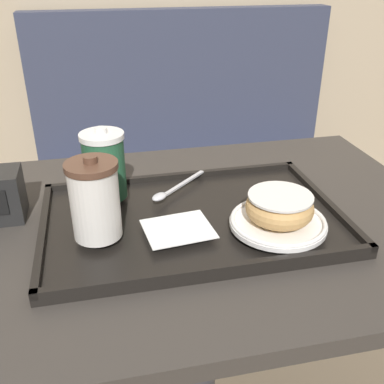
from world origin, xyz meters
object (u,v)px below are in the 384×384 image
(spoon, at_px, (168,192))
(coffee_cup_rear, at_px, (104,165))
(donut_chocolate_glazed, at_px, (280,207))
(coffee_cup_front, at_px, (95,200))

(spoon, bearing_deg, coffee_cup_rear, -51.58)
(coffee_cup_rear, relative_size, donut_chocolate_glazed, 1.20)
(coffee_cup_rear, height_order, spoon, coffee_cup_rear)
(coffee_cup_rear, distance_m, donut_chocolate_glazed, 0.33)
(donut_chocolate_glazed, bearing_deg, spoon, 136.63)
(coffee_cup_front, xyz_separation_m, coffee_cup_rear, (0.02, 0.13, -0.00))
(spoon, bearing_deg, coffee_cup_front, -2.16)
(coffee_cup_rear, xyz_separation_m, donut_chocolate_glazed, (0.28, -0.17, -0.03))
(coffee_cup_front, distance_m, spoon, 0.19)
(donut_chocolate_glazed, xyz_separation_m, spoon, (-0.16, 0.15, -0.03))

